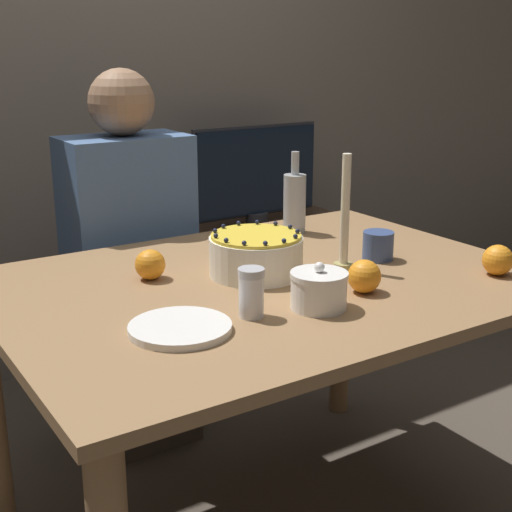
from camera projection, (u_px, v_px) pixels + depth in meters
The scene contains 15 objects.
wall_behind at pixel (70, 53), 2.79m from camera, with size 8.00×0.05×2.60m.
dining_table at pixel (268, 320), 1.85m from camera, with size 1.36×1.01×0.76m.
cake at pixel (256, 255), 1.84m from camera, with size 0.24×0.24×0.12m.
sugar_bowl at pixel (319, 290), 1.60m from camera, with size 0.13×0.13×0.11m.
sugar_shaker at pixel (251, 292), 1.55m from camera, with size 0.06×0.06×0.11m.
plate_stack at pixel (180, 328), 1.48m from camera, with size 0.22×0.22×0.02m.
candle at pixel (345, 223), 1.86m from camera, with size 0.05×0.05×0.31m.
bottle at pixel (295, 202), 2.24m from camera, with size 0.07×0.07×0.26m.
cup at pixel (378, 246), 1.97m from camera, with size 0.09×0.09×0.08m.
orange_fruit_0 at pixel (498, 260), 1.84m from camera, with size 0.08×0.08×0.08m.
orange_fruit_1 at pixel (364, 276), 1.71m from camera, with size 0.08×0.08×0.08m.
orange_fruit_2 at pixel (150, 265), 1.80m from camera, with size 0.08×0.08×0.08m.
person_man_blue_shirt at pixel (131, 285), 2.40m from camera, with size 0.40×0.34×1.26m.
side_cabinet at pixel (257, 284), 3.23m from camera, with size 0.87×0.43×0.57m.
tv_monitor at pixel (256, 173), 3.09m from camera, with size 0.61×0.10×0.43m.
Camera 1 is at (-0.96, -1.43, 1.33)m, focal length 50.00 mm.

